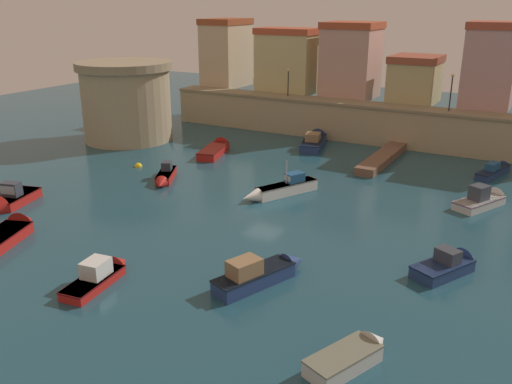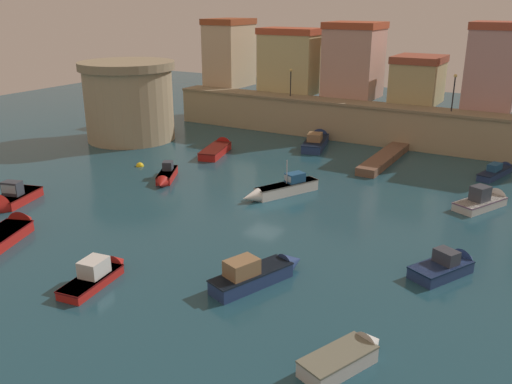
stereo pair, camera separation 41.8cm
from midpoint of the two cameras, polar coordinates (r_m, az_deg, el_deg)
ground_plane at (r=39.90m, az=1.16°, el=-0.91°), size 116.35×116.35×0.00m
quay_wall at (r=57.76m, az=11.37°, el=7.19°), size 44.23×3.16×3.96m
old_town_backdrop at (r=60.64m, az=12.57°, el=13.05°), size 42.49×6.03×8.63m
fortress_tower at (r=58.49m, az=-12.94°, el=9.32°), size 9.72×9.72×8.04m
pier_dock at (r=50.72m, az=13.49°, el=3.43°), size 1.69×10.35×0.70m
quay_lamp_0 at (r=60.31m, az=3.86°, el=11.87°), size 0.32×0.32×2.96m
quay_lamp_1 at (r=54.92m, az=20.25°, el=10.31°), size 0.32×0.32×3.47m
moored_boat_0 at (r=52.81m, az=-3.70°, el=4.61°), size 3.27×6.55×1.58m
moored_boat_1 at (r=40.82m, az=2.91°, el=0.34°), size 3.88×6.43×2.79m
moored_boat_2 at (r=42.19m, az=23.28°, el=-0.76°), size 3.70×5.43×2.11m
moored_boat_3 at (r=42.43m, az=-24.12°, el=-0.75°), size 2.97×4.95×2.20m
moored_boat_4 at (r=31.39m, az=19.98°, el=-7.18°), size 3.39×4.65×1.81m
moored_boat_5 at (r=55.60m, az=6.62°, el=5.40°), size 3.56×7.30×2.04m
moored_boat_6 at (r=29.85m, az=-15.63°, el=-8.13°), size 2.00×4.85×1.78m
moored_boat_7 at (r=23.17m, az=10.19°, el=-16.47°), size 2.80×4.33×1.30m
moored_boat_8 at (r=28.51m, az=0.83°, el=-8.39°), size 3.26×5.93×1.90m
moored_boat_9 at (r=50.21m, az=24.28°, el=2.09°), size 2.56×5.92×1.39m
moored_boat_10 at (r=44.70m, az=-9.16°, el=1.67°), size 3.11×4.57×1.56m
moored_boat_11 at (r=36.92m, az=-24.13°, el=-3.81°), size 3.78×6.18×1.76m
mooring_buoy_0 at (r=49.25m, az=-11.82°, el=2.66°), size 0.69×0.69×0.69m
mooring_buoy_1 at (r=46.67m, az=11.06°, el=1.78°), size 0.73×0.73×0.73m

